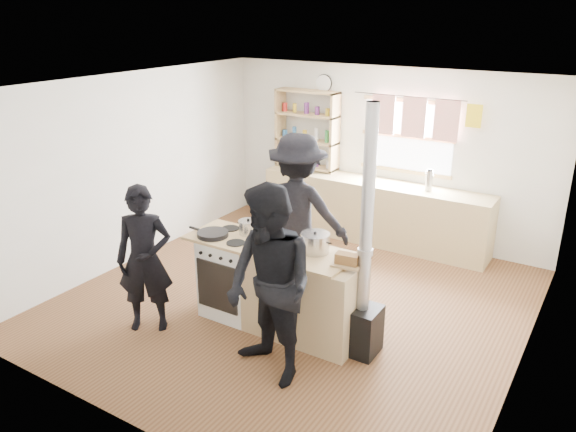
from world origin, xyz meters
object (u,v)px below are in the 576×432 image
(cooking_island, at_px, (279,287))
(stockpot_counter, at_px, (315,243))
(thermos, at_px, (429,181))
(roast_tray, at_px, (276,247))
(stockpot_stove, at_px, (248,227))
(bread_board, at_px, (347,261))
(person_far, at_px, (298,213))
(skillet_greens, at_px, (213,234))
(person_near_left, at_px, (145,260))
(person_near_right, at_px, (270,286))
(flue_heater, at_px, (363,294))

(cooking_island, xyz_separation_m, stockpot_counter, (0.37, 0.10, 0.56))
(thermos, relative_size, roast_tray, 0.76)
(stockpot_stove, distance_m, bread_board, 1.28)
(stockpot_stove, bearing_deg, person_far, 79.72)
(cooking_island, height_order, roast_tray, roast_tray)
(stockpot_counter, bearing_deg, skillet_greens, -168.99)
(skillet_greens, bearing_deg, person_near_left, -123.58)
(skillet_greens, height_order, bread_board, bread_board)
(bread_board, bearing_deg, roast_tray, -176.26)
(stockpot_counter, bearing_deg, cooking_island, -164.73)
(stockpot_stove, distance_m, person_far, 0.82)
(thermos, height_order, bread_board, thermos)
(thermos, relative_size, cooking_island, 0.14)
(roast_tray, height_order, person_near_left, person_near_left)
(cooking_island, bearing_deg, person_far, 109.88)
(person_far, bearing_deg, thermos, -132.15)
(stockpot_stove, bearing_deg, skillet_greens, -138.30)
(person_far, bearing_deg, person_near_right, 99.58)
(thermos, height_order, skillet_greens, thermos)
(roast_tray, distance_m, person_near_left, 1.38)
(person_near_left, xyz_separation_m, person_far, (0.85, 1.68, 0.16))
(skillet_greens, bearing_deg, cooking_island, 8.94)
(bread_board, distance_m, person_near_left, 2.11)
(cooking_island, bearing_deg, flue_heater, 1.40)
(bread_board, xyz_separation_m, flue_heater, (0.16, 0.04, -0.33))
(person_near_right, bearing_deg, flue_heater, 75.51)
(roast_tray, bearing_deg, bread_board, 3.74)
(stockpot_stove, xyz_separation_m, bread_board, (1.27, -0.16, -0.03))
(thermos, height_order, cooking_island, thermos)
(thermos, xyz_separation_m, roast_tray, (-0.64, -2.84, -0.08))
(stockpot_stove, height_order, person_far, person_far)
(skillet_greens, bearing_deg, flue_heater, 4.81)
(bread_board, bearing_deg, skillet_greens, -176.30)
(cooking_island, bearing_deg, roast_tray, -80.87)
(bread_board, bearing_deg, person_near_right, -117.18)
(thermos, relative_size, bread_board, 0.94)
(stockpot_stove, distance_m, stockpot_counter, 0.85)
(bread_board, distance_m, person_near_right, 0.85)
(flue_heater, bearing_deg, thermos, 96.20)
(person_near_right, bearing_deg, thermos, 106.09)
(person_near_right, bearing_deg, roast_tray, 139.12)
(thermos, bearing_deg, flue_heater, -83.80)
(stockpot_stove, xyz_separation_m, person_near_right, (0.88, -0.91, -0.08))
(stockpot_counter, xyz_separation_m, person_near_left, (-1.55, -0.84, -0.23))
(stockpot_stove, bearing_deg, cooking_island, -15.79)
(skillet_greens, bearing_deg, thermos, 63.77)
(cooking_island, distance_m, stockpot_stove, 0.74)
(flue_heater, relative_size, person_near_left, 1.57)
(cooking_island, height_order, flue_heater, flue_heater)
(thermos, height_order, flue_heater, flue_heater)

